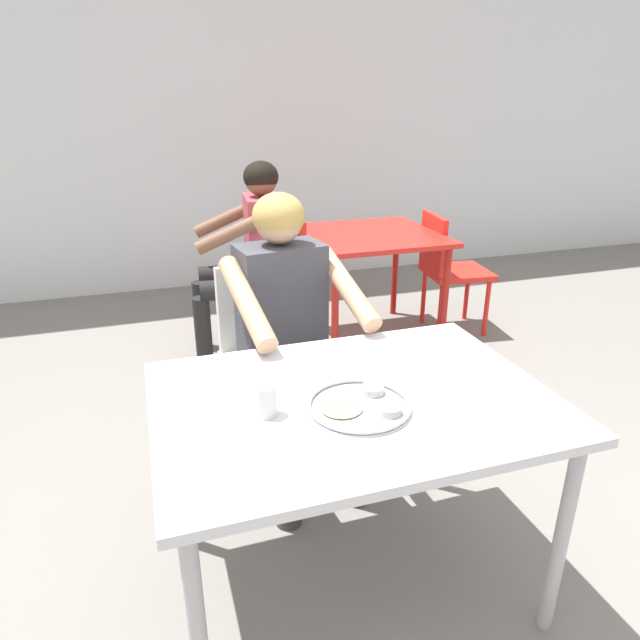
% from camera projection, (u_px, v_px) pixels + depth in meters
% --- Properties ---
extents(ground_plane, '(12.00, 12.00, 0.05)m').
position_uv_depth(ground_plane, '(374.00, 590.00, 1.90)').
color(ground_plane, slate).
extents(back_wall, '(12.00, 0.12, 3.40)m').
position_uv_depth(back_wall, '(206.00, 75.00, 4.36)').
color(back_wall, silver).
rests_on(back_wall, ground).
extents(table_foreground, '(1.16, 0.83, 0.72)m').
position_uv_depth(table_foreground, '(353.00, 417.00, 1.67)').
color(table_foreground, silver).
rests_on(table_foreground, ground).
extents(thali_tray, '(0.30, 0.30, 0.03)m').
position_uv_depth(thali_tray, '(360.00, 405.00, 1.57)').
color(thali_tray, '#B7BABF').
rests_on(thali_tray, table_foreground).
extents(drinking_cup, '(0.07, 0.07, 0.09)m').
position_uv_depth(drinking_cup, '(266.00, 399.00, 1.53)').
color(drinking_cup, silver).
rests_on(drinking_cup, table_foreground).
extents(chair_foreground, '(0.49, 0.49, 0.86)m').
position_uv_depth(chair_foreground, '(273.00, 345.00, 2.48)').
color(chair_foreground, silver).
rests_on(chair_foreground, ground).
extents(diner_foreground, '(0.54, 0.59, 1.21)m').
position_uv_depth(diner_foreground, '(290.00, 318.00, 2.21)').
color(diner_foreground, '#393939').
rests_on(diner_foreground, ground).
extents(table_background_red, '(0.85, 0.85, 0.73)m').
position_uv_depth(table_background_red, '(370.00, 246.00, 3.58)').
color(table_background_red, red).
rests_on(table_background_red, ground).
extents(chair_red_left, '(0.46, 0.46, 0.85)m').
position_uv_depth(chair_red_left, '(277.00, 276.00, 3.49)').
color(chair_red_left, red).
rests_on(chair_red_left, ground).
extents(chair_red_right, '(0.46, 0.44, 0.82)m').
position_uv_depth(chair_red_right, '(447.00, 265.00, 3.78)').
color(chair_red_right, red).
rests_on(chair_red_right, ground).
extents(patron_background, '(0.58, 0.53, 1.20)m').
position_uv_depth(patron_background, '(248.00, 244.00, 3.34)').
color(patron_background, black).
rests_on(patron_background, ground).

